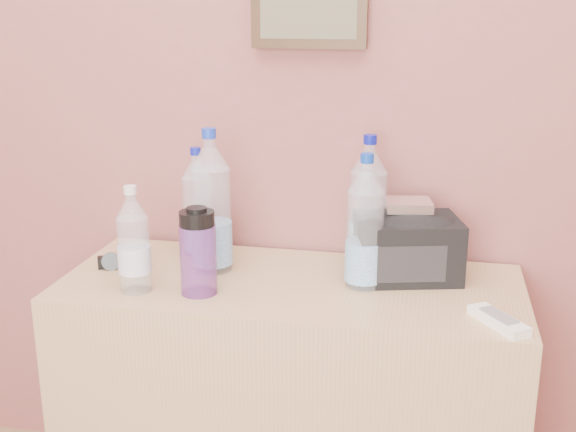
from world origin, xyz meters
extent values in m
plane|color=#995555|center=(0.00, 2.00, 1.35)|extent=(4.00, 0.00, 4.00)
cube|color=#A37851|center=(0.07, 1.74, 0.36)|extent=(1.15, 0.48, 0.72)
cylinder|color=white|center=(-0.15, 1.79, 0.88)|extent=(0.10, 0.10, 0.32)
cylinder|color=#1637BE|center=(-0.15, 1.79, 1.08)|extent=(0.04, 0.04, 0.02)
cylinder|color=white|center=(-0.22, 1.90, 0.85)|extent=(0.08, 0.08, 0.26)
cylinder|color=#111B9F|center=(-0.22, 1.90, 1.01)|extent=(0.03, 0.03, 0.02)
cylinder|color=silver|center=(0.25, 1.89, 0.87)|extent=(0.10, 0.10, 0.31)
cylinder|color=#0C1399|center=(0.25, 1.89, 1.06)|extent=(0.03, 0.03, 0.02)
cylinder|color=silver|center=(0.25, 1.75, 0.86)|extent=(0.09, 0.09, 0.29)
cylinder|color=#0D3BAF|center=(0.25, 1.75, 1.04)|extent=(0.03, 0.03, 0.02)
cylinder|color=white|center=(-0.28, 1.61, 0.83)|extent=(0.08, 0.08, 0.23)
cylinder|color=silver|center=(-0.28, 1.61, 0.97)|extent=(0.03, 0.03, 0.02)
cylinder|color=#6F318F|center=(-0.13, 1.62, 0.80)|extent=(0.09, 0.09, 0.17)
cylinder|color=black|center=(-0.13, 1.62, 0.91)|extent=(0.08, 0.08, 0.04)
cube|color=silver|center=(0.56, 1.58, 0.73)|extent=(0.13, 0.15, 0.02)
cube|color=silver|center=(0.35, 1.85, 0.90)|extent=(0.13, 0.11, 0.02)
camera|label=1|loc=(0.41, 0.09, 1.39)|focal=45.00mm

